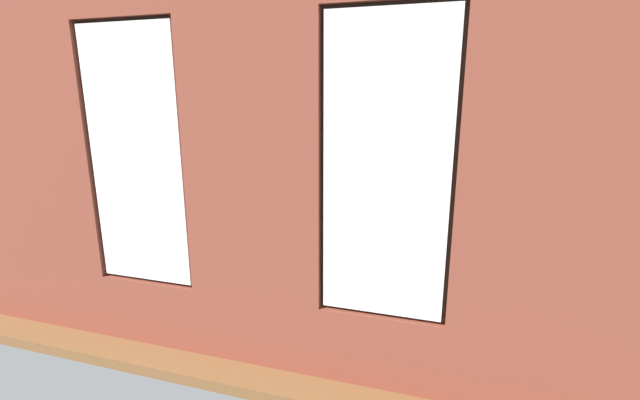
% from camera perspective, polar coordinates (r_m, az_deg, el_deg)
% --- Properties ---
extents(ground_plane, '(7.01, 5.85, 0.10)m').
position_cam_1_polar(ground_plane, '(6.17, 2.03, -7.97)').
color(ground_plane, brown).
extents(brick_wall_with_windows, '(6.41, 0.30, 3.10)m').
position_cam_1_polar(brick_wall_with_windows, '(3.41, -8.96, 1.27)').
color(brick_wall_with_windows, brown).
rests_on(brick_wall_with_windows, ground_plane).
extents(white_wall_right, '(0.10, 4.85, 3.10)m').
position_cam_1_polar(white_wall_right, '(7.09, -23.94, 7.09)').
color(white_wall_right, silver).
rests_on(white_wall_right, ground_plane).
extents(couch_by_window, '(1.71, 0.87, 0.80)m').
position_cam_1_polar(couch_by_window, '(4.38, -4.98, -12.13)').
color(couch_by_window, black).
rests_on(couch_by_window, ground_plane).
extents(couch_left, '(0.90, 1.76, 0.80)m').
position_cam_1_polar(couch_left, '(5.24, 27.45, -9.21)').
color(couch_left, black).
rests_on(couch_left, ground_plane).
extents(coffee_table, '(1.35, 0.83, 0.46)m').
position_cam_1_polar(coffee_table, '(6.14, -0.96, -3.56)').
color(coffee_table, '#A87547').
rests_on(coffee_table, ground_plane).
extents(cup_ceramic, '(0.08, 0.08, 0.10)m').
position_cam_1_polar(cup_ceramic, '(6.13, -4.93, -2.62)').
color(cup_ceramic, '#B23D38').
rests_on(cup_ceramic, coffee_table).
extents(candle_jar, '(0.08, 0.08, 0.12)m').
position_cam_1_polar(candle_jar, '(6.14, 2.76, -2.43)').
color(candle_jar, '#B7333D').
rests_on(candle_jar, coffee_table).
extents(table_plant_small, '(0.14, 0.14, 0.24)m').
position_cam_1_polar(table_plant_small, '(6.23, -2.15, -1.52)').
color(table_plant_small, beige).
rests_on(table_plant_small, coffee_table).
extents(remote_silver, '(0.16, 0.15, 0.02)m').
position_cam_1_polar(remote_silver, '(5.98, -0.41, -3.38)').
color(remote_silver, '#B2B2B7').
rests_on(remote_silver, coffee_table).
extents(remote_black, '(0.18, 0.10, 0.02)m').
position_cam_1_polar(remote_black, '(6.12, -0.96, -2.96)').
color(remote_black, black).
rests_on(remote_black, coffee_table).
extents(media_console, '(1.29, 0.42, 0.57)m').
position_cam_1_polar(media_console, '(7.44, -19.29, -2.20)').
color(media_console, black).
rests_on(media_console, ground_plane).
extents(tv_flatscreen, '(1.15, 0.20, 0.82)m').
position_cam_1_polar(tv_flatscreen, '(7.29, -19.71, 3.06)').
color(tv_flatscreen, black).
rests_on(tv_flatscreen, media_console).
extents(papasan_chair, '(1.01, 1.01, 0.66)m').
position_cam_1_polar(papasan_chair, '(7.38, 4.24, -0.39)').
color(papasan_chair, olive).
rests_on(papasan_chair, ground_plane).
extents(potted_plant_by_left_couch, '(0.33, 0.33, 0.60)m').
position_cam_1_polar(potted_plant_by_left_couch, '(6.39, 22.02, -3.82)').
color(potted_plant_by_left_couch, gray).
rests_on(potted_plant_by_left_couch, ground_plane).
extents(potted_plant_mid_room_small, '(0.31, 0.31, 0.53)m').
position_cam_1_polar(potted_plant_mid_room_small, '(6.31, 12.17, -3.90)').
color(potted_plant_mid_room_small, brown).
rests_on(potted_plant_mid_room_small, ground_plane).
extents(potted_plant_near_tv, '(0.49, 0.49, 0.75)m').
position_cam_1_polar(potted_plant_near_tv, '(6.22, -21.25, -3.34)').
color(potted_plant_near_tv, '#9E5638').
rests_on(potted_plant_near_tv, ground_plane).
extents(potted_plant_foreground_right, '(0.81, 0.77, 1.20)m').
position_cam_1_polar(potted_plant_foreground_right, '(8.57, -11.25, 3.44)').
color(potted_plant_foreground_right, '#47423D').
rests_on(potted_plant_foreground_right, ground_plane).
extents(potted_plant_corner_far_left, '(0.62, 0.62, 1.02)m').
position_cam_1_polar(potted_plant_corner_far_left, '(4.04, 33.11, -11.37)').
color(potted_plant_corner_far_left, gray).
rests_on(potted_plant_corner_far_left, ground_plane).
extents(potted_plant_between_couches, '(0.70, 0.80, 1.06)m').
position_cam_1_polar(potted_plant_between_couches, '(4.10, 12.96, -12.29)').
color(potted_plant_between_couches, brown).
rests_on(potted_plant_between_couches, ground_plane).
extents(potted_plant_beside_window_right, '(0.96, 0.92, 1.42)m').
position_cam_1_polar(potted_plant_beside_window_right, '(4.73, -19.64, -5.65)').
color(potted_plant_beside_window_right, beige).
rests_on(potted_plant_beside_window_right, ground_plane).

